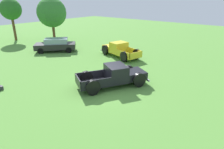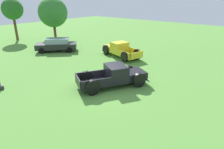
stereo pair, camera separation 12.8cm
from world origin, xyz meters
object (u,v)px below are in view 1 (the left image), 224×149
object	(u,v)px
sedan_distant_a	(56,45)
trash_can	(66,42)
oak_tree_west	(52,13)
pickup_truck_foreground	(117,76)
pickup_truck_behind_left	(118,49)
oak_tree_east	(11,10)

from	to	relation	value
sedan_distant_a	trash_can	distance (m)	3.21
trash_can	oak_tree_west	distance (m)	4.52
pickup_truck_foreground	sedan_distant_a	size ratio (longest dim) A/B	1.14
pickup_truck_behind_left	oak_tree_west	size ratio (longest dim) A/B	0.88
sedan_distant_a	pickup_truck_foreground	bearing A→B (deg)	-104.84
pickup_truck_foreground	sedan_distant_a	xyz separation A→B (m)	(3.04, 11.47, 0.07)
trash_can	oak_tree_east	distance (m)	9.69
pickup_truck_foreground	oak_tree_west	xyz separation A→B (m)	(5.96, 15.85, 3.31)
pickup_truck_foreground	oak_tree_east	distance (m)	22.10
pickup_truck_foreground	pickup_truck_behind_left	world-z (taller)	pickup_truck_foreground
trash_can	oak_tree_west	size ratio (longest dim) A/B	0.16
pickup_truck_foreground	sedan_distant_a	bearing A→B (deg)	75.16
pickup_truck_behind_left	oak_tree_west	world-z (taller)	oak_tree_west
trash_can	sedan_distant_a	bearing A→B (deg)	-149.57
pickup_truck_foreground	sedan_distant_a	world-z (taller)	pickup_truck_foreground
pickup_truck_foreground	oak_tree_west	world-z (taller)	oak_tree_west
oak_tree_east	oak_tree_west	world-z (taller)	oak_tree_west
oak_tree_east	oak_tree_west	distance (m)	6.37
pickup_truck_behind_left	trash_can	world-z (taller)	pickup_truck_behind_left
pickup_truck_foreground	trash_can	distance (m)	14.31
sedan_distant_a	trash_can	size ratio (longest dim) A/B	4.91
sedan_distant_a	oak_tree_west	size ratio (longest dim) A/B	0.77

